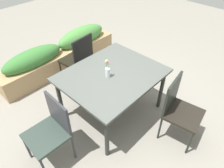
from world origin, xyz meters
The scene contains 7 objects.
ground_plane centered at (0.00, 0.00, 0.00)m, with size 12.00×12.00×0.00m, color gray.
dining_table centered at (0.01, 0.03, 0.72)m, with size 1.41×1.16×0.79m.
chair_end_left centered at (-1.07, 0.02, 0.55)m, with size 0.48×0.48×0.94m.
chair_near_right centered at (0.32, -0.93, 0.54)m, with size 0.53×0.53×0.97m.
chair_far_side centered at (0.15, 0.98, 0.57)m, with size 0.51×0.51×1.00m.
flower_vase centered at (-0.08, 0.03, 0.88)m, with size 0.07×0.07×0.28m.
planter_box centered at (0.21, 1.65, 0.34)m, with size 2.58×0.43×0.72m.
Camera 1 is at (-1.67, -1.56, 2.56)m, focal length 32.62 mm.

